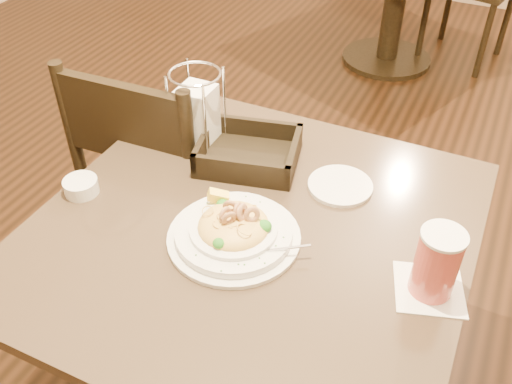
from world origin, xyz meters
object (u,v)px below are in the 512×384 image
at_px(dining_chair_near, 163,186).
at_px(napkin_caddy, 198,114).
at_px(bread_basket, 249,154).
at_px(butter_ramekin, 81,186).
at_px(side_plate, 340,186).
at_px(main_table, 252,298).
at_px(pasta_bowl, 234,230).
at_px(drink_glass, 436,264).

distance_m(dining_chair_near, napkin_caddy, 0.39).
distance_m(bread_basket, butter_ramekin, 0.40).
bearing_deg(side_plate, dining_chair_near, 171.54).
bearing_deg(main_table, dining_chair_near, 146.51).
relative_size(pasta_bowl, drink_glass, 1.88).
distance_m(bread_basket, napkin_caddy, 0.16).
bearing_deg(drink_glass, side_plate, 138.67).
distance_m(drink_glass, side_plate, 0.34).
height_order(pasta_bowl, butter_ramekin, pasta_bowl).
xyz_separation_m(main_table, bread_basket, (-0.11, 0.21, 0.26)).
distance_m(side_plate, butter_ramekin, 0.59).
xyz_separation_m(drink_glass, napkin_caddy, (-0.63, 0.24, 0.01)).
height_order(dining_chair_near, butter_ramekin, dining_chair_near).
xyz_separation_m(pasta_bowl, bread_basket, (-0.09, 0.26, -0.00)).
distance_m(dining_chair_near, butter_ramekin, 0.45).
relative_size(bread_basket, side_plate, 1.81).
distance_m(drink_glass, napkin_caddy, 0.67).
height_order(drink_glass, napkin_caddy, napkin_caddy).
xyz_separation_m(side_plate, butter_ramekin, (-0.53, -0.27, 0.01)).
relative_size(dining_chair_near, pasta_bowl, 3.08).
bearing_deg(napkin_caddy, butter_ramekin, -117.48).
bearing_deg(bread_basket, side_plate, -0.16).
bearing_deg(butter_ramekin, bread_basket, 42.46).
relative_size(dining_chair_near, butter_ramekin, 11.94).
bearing_deg(dining_chair_near, drink_glass, 157.56).
bearing_deg(bread_basket, butter_ramekin, -137.54).
bearing_deg(bread_basket, napkin_caddy, 173.90).
distance_m(pasta_bowl, butter_ramekin, 0.38).
bearing_deg(drink_glass, pasta_bowl, -174.97).
height_order(pasta_bowl, napkin_caddy, napkin_caddy).
distance_m(pasta_bowl, napkin_caddy, 0.37).
relative_size(drink_glass, butter_ramekin, 2.06).
bearing_deg(napkin_caddy, drink_glass, -20.59).
relative_size(dining_chair_near, napkin_caddy, 4.60).
distance_m(pasta_bowl, side_plate, 0.29).
xyz_separation_m(main_table, dining_chair_near, (-0.44, 0.29, -0.02)).
distance_m(drink_glass, bread_basket, 0.54).
bearing_deg(butter_ramekin, dining_chair_near, 96.05).
relative_size(pasta_bowl, side_plate, 2.02).
bearing_deg(main_table, bread_basket, 117.47).
distance_m(main_table, side_plate, 0.34).
xyz_separation_m(pasta_bowl, butter_ramekin, (-0.38, -0.01, -0.01)).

